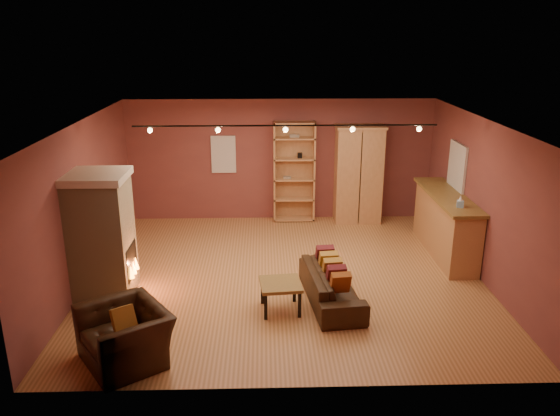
{
  "coord_description": "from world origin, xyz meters",
  "views": [
    {
      "loc": [
        -0.37,
        -9.04,
        4.29
      ],
      "look_at": [
        -0.09,
        0.2,
        1.24
      ],
      "focal_mm": 35.0,
      "sensor_mm": 36.0,
      "label": 1
    }
  ],
  "objects_px": {
    "loveseat": "(332,280)",
    "coffee_table": "(281,287)",
    "fireplace": "(102,235)",
    "armoire": "(358,174)",
    "armchair": "(124,327)",
    "bookcase": "(294,171)",
    "bar_counter": "(446,224)"
  },
  "relations": [
    {
      "from": "bar_counter",
      "to": "coffee_table",
      "type": "relative_size",
      "value": 3.72
    },
    {
      "from": "armoire",
      "to": "bar_counter",
      "type": "xyz_separation_m",
      "value": [
        1.42,
        -2.0,
        -0.5
      ]
    },
    {
      "from": "bookcase",
      "to": "bar_counter",
      "type": "xyz_separation_m",
      "value": [
        2.89,
        -2.17,
        -0.55
      ]
    },
    {
      "from": "loveseat",
      "to": "armchair",
      "type": "bearing_deg",
      "value": 112.0
    },
    {
      "from": "loveseat",
      "to": "coffee_table",
      "type": "bearing_deg",
      "value": 101.99
    },
    {
      "from": "loveseat",
      "to": "armchair",
      "type": "xyz_separation_m",
      "value": [
        -2.97,
        -1.61,
        0.12
      ]
    },
    {
      "from": "armchair",
      "to": "loveseat",
      "type": "bearing_deg",
      "value": 83.52
    },
    {
      "from": "loveseat",
      "to": "bar_counter",
      "type": "bearing_deg",
      "value": -58.61
    },
    {
      "from": "fireplace",
      "to": "armoire",
      "type": "height_order",
      "value": "armoire"
    },
    {
      "from": "fireplace",
      "to": "bookcase",
      "type": "bearing_deg",
      "value": 48.01
    },
    {
      "from": "armoire",
      "to": "bar_counter",
      "type": "bearing_deg",
      "value": -54.65
    },
    {
      "from": "armoire",
      "to": "loveseat",
      "type": "height_order",
      "value": "armoire"
    },
    {
      "from": "loveseat",
      "to": "armoire",
      "type": "bearing_deg",
      "value": -21.66
    },
    {
      "from": "armoire",
      "to": "coffee_table",
      "type": "relative_size",
      "value": 3.24
    },
    {
      "from": "armoire",
      "to": "armchair",
      "type": "bearing_deg",
      "value": -126.0
    },
    {
      "from": "armchair",
      "to": "coffee_table",
      "type": "xyz_separation_m",
      "value": [
        2.12,
        1.33,
        -0.1
      ]
    },
    {
      "from": "armchair",
      "to": "bookcase",
      "type": "bearing_deg",
      "value": 120.82
    },
    {
      "from": "fireplace",
      "to": "bookcase",
      "type": "xyz_separation_m",
      "value": [
        3.36,
        3.73,
        0.12
      ]
    },
    {
      "from": "loveseat",
      "to": "coffee_table",
      "type": "distance_m",
      "value": 0.89
    },
    {
      "from": "coffee_table",
      "to": "armchair",
      "type": "bearing_deg",
      "value": -147.94
    },
    {
      "from": "loveseat",
      "to": "coffee_table",
      "type": "xyz_separation_m",
      "value": [
        -0.84,
        -0.28,
        0.02
      ]
    },
    {
      "from": "bookcase",
      "to": "loveseat",
      "type": "relative_size",
      "value": 1.19
    },
    {
      "from": "bookcase",
      "to": "coffee_table",
      "type": "xyz_separation_m",
      "value": [
        -0.44,
        -4.38,
        -0.77
      ]
    },
    {
      "from": "fireplace",
      "to": "loveseat",
      "type": "height_order",
      "value": "fireplace"
    },
    {
      "from": "fireplace",
      "to": "loveseat",
      "type": "bearing_deg",
      "value": -5.68
    },
    {
      "from": "bookcase",
      "to": "armchair",
      "type": "relative_size",
      "value": 1.67
    },
    {
      "from": "fireplace",
      "to": "armoire",
      "type": "distance_m",
      "value": 6.0
    },
    {
      "from": "fireplace",
      "to": "armchair",
      "type": "bearing_deg",
      "value": -68.33
    },
    {
      "from": "loveseat",
      "to": "armchair",
      "type": "relative_size",
      "value": 1.41
    },
    {
      "from": "armchair",
      "to": "fireplace",
      "type": "bearing_deg",
      "value": 166.67
    },
    {
      "from": "fireplace",
      "to": "bar_counter",
      "type": "xyz_separation_m",
      "value": [
        6.24,
        1.56,
        -0.44
      ]
    },
    {
      "from": "armoire",
      "to": "coffee_table",
      "type": "bearing_deg",
      "value": -114.34
    }
  ]
}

